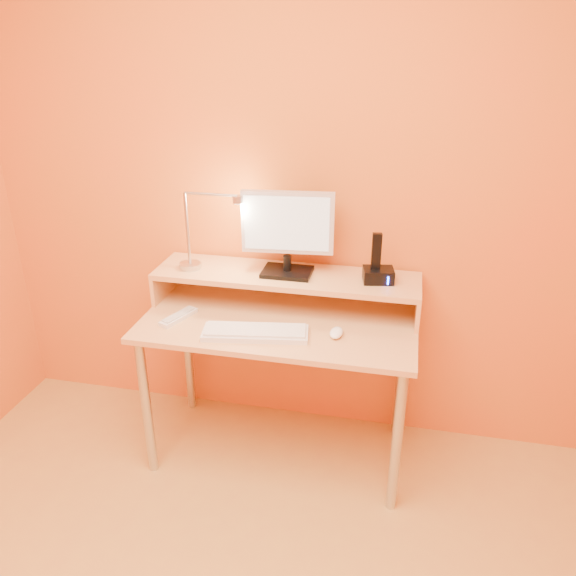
% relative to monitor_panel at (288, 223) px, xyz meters
% --- Properties ---
extents(wall_back, '(3.00, 0.04, 2.50)m').
position_rel_monitor_panel_xyz_m(wall_back, '(-0.01, 0.16, 0.13)').
color(wall_back, '#C77325').
rests_on(wall_back, floor).
extents(desk_leg_fl, '(0.04, 0.04, 0.69)m').
position_rel_monitor_panel_xyz_m(desk_leg_fl, '(-0.56, -0.41, -0.77)').
color(desk_leg_fl, '#B6B6B7').
rests_on(desk_leg_fl, floor).
extents(desk_leg_fr, '(0.04, 0.04, 0.69)m').
position_rel_monitor_panel_xyz_m(desk_leg_fr, '(0.54, -0.41, -0.77)').
color(desk_leg_fr, '#B6B6B7').
rests_on(desk_leg_fr, floor).
extents(desk_leg_bl, '(0.04, 0.04, 0.69)m').
position_rel_monitor_panel_xyz_m(desk_leg_bl, '(-0.56, 0.09, -0.77)').
color(desk_leg_bl, '#B6B6B7').
rests_on(desk_leg_bl, floor).
extents(desk_leg_br, '(0.04, 0.04, 0.69)m').
position_rel_monitor_panel_xyz_m(desk_leg_br, '(0.54, 0.09, -0.77)').
color(desk_leg_br, '#B6B6B7').
rests_on(desk_leg_br, floor).
extents(desk_lower, '(1.20, 0.60, 0.02)m').
position_rel_monitor_panel_xyz_m(desk_lower, '(-0.01, -0.16, -0.41)').
color(desk_lower, tan).
rests_on(desk_lower, floor).
extents(shelf_riser_left, '(0.02, 0.30, 0.14)m').
position_rel_monitor_panel_xyz_m(shelf_riser_left, '(-0.60, -0.01, -0.33)').
color(shelf_riser_left, tan).
rests_on(shelf_riser_left, desk_lower).
extents(shelf_riser_right, '(0.02, 0.30, 0.14)m').
position_rel_monitor_panel_xyz_m(shelf_riser_right, '(0.59, -0.01, -0.33)').
color(shelf_riser_right, tan).
rests_on(shelf_riser_right, desk_lower).
extents(desk_shelf, '(1.20, 0.30, 0.02)m').
position_rel_monitor_panel_xyz_m(desk_shelf, '(-0.01, -0.01, -0.25)').
color(desk_shelf, tan).
rests_on(desk_shelf, desk_lower).
extents(monitor_foot, '(0.22, 0.16, 0.02)m').
position_rel_monitor_panel_xyz_m(monitor_foot, '(-0.00, -0.01, -0.23)').
color(monitor_foot, black).
rests_on(monitor_foot, desk_shelf).
extents(monitor_neck, '(0.04, 0.04, 0.07)m').
position_rel_monitor_panel_xyz_m(monitor_neck, '(-0.00, -0.01, -0.19)').
color(monitor_neck, black).
rests_on(monitor_neck, monitor_foot).
extents(monitor_panel, '(0.41, 0.07, 0.28)m').
position_rel_monitor_panel_xyz_m(monitor_panel, '(0.00, 0.00, 0.00)').
color(monitor_panel, silver).
rests_on(monitor_panel, monitor_neck).
extents(monitor_back, '(0.36, 0.05, 0.23)m').
position_rel_monitor_panel_xyz_m(monitor_back, '(-0.00, 0.02, 0.00)').
color(monitor_back, black).
rests_on(monitor_back, monitor_panel).
extents(monitor_screen, '(0.37, 0.04, 0.24)m').
position_rel_monitor_panel_xyz_m(monitor_screen, '(0.00, -0.02, 0.00)').
color(monitor_screen, silver).
rests_on(monitor_screen, monitor_panel).
extents(lamp_base, '(0.10, 0.10, 0.02)m').
position_rel_monitor_panel_xyz_m(lamp_base, '(-0.45, -0.04, -0.23)').
color(lamp_base, '#B6B6B7').
rests_on(lamp_base, desk_shelf).
extents(lamp_post, '(0.01, 0.01, 0.33)m').
position_rel_monitor_panel_xyz_m(lamp_post, '(-0.45, -0.04, -0.05)').
color(lamp_post, '#B6B6B7').
rests_on(lamp_post, lamp_base).
extents(lamp_arm, '(0.24, 0.01, 0.01)m').
position_rel_monitor_panel_xyz_m(lamp_arm, '(-0.33, -0.04, 0.12)').
color(lamp_arm, '#B6B6B7').
rests_on(lamp_arm, lamp_post).
extents(lamp_head, '(0.04, 0.04, 0.03)m').
position_rel_monitor_panel_xyz_m(lamp_head, '(-0.21, -0.04, 0.10)').
color(lamp_head, '#B6B6B7').
rests_on(lamp_head, lamp_arm).
extents(lamp_bulb, '(0.03, 0.03, 0.00)m').
position_rel_monitor_panel_xyz_m(lamp_bulb, '(-0.21, -0.04, 0.09)').
color(lamp_bulb, '#FFEAC6').
rests_on(lamp_bulb, lamp_head).
extents(phone_dock, '(0.15, 0.12, 0.06)m').
position_rel_monitor_panel_xyz_m(phone_dock, '(0.41, -0.01, -0.21)').
color(phone_dock, black).
rests_on(phone_dock, desk_shelf).
extents(phone_handset, '(0.04, 0.03, 0.16)m').
position_rel_monitor_panel_xyz_m(phone_handset, '(0.39, -0.01, -0.10)').
color(phone_handset, black).
rests_on(phone_handset, phone_dock).
extents(phone_led, '(0.01, 0.00, 0.04)m').
position_rel_monitor_panel_xyz_m(phone_led, '(0.45, -0.06, -0.21)').
color(phone_led, '#3469FF').
rests_on(phone_led, phone_dock).
extents(keyboard, '(0.45, 0.21, 0.02)m').
position_rel_monitor_panel_xyz_m(keyboard, '(-0.07, -0.31, -0.39)').
color(keyboard, silver).
rests_on(keyboard, desk_lower).
extents(mouse, '(0.06, 0.10, 0.03)m').
position_rel_monitor_panel_xyz_m(mouse, '(0.26, -0.25, -0.38)').
color(mouse, white).
rests_on(mouse, desk_lower).
extents(remote_control, '(0.12, 0.20, 0.02)m').
position_rel_monitor_panel_xyz_m(remote_control, '(-0.44, -0.24, -0.39)').
color(remote_control, silver).
rests_on(remote_control, desk_lower).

